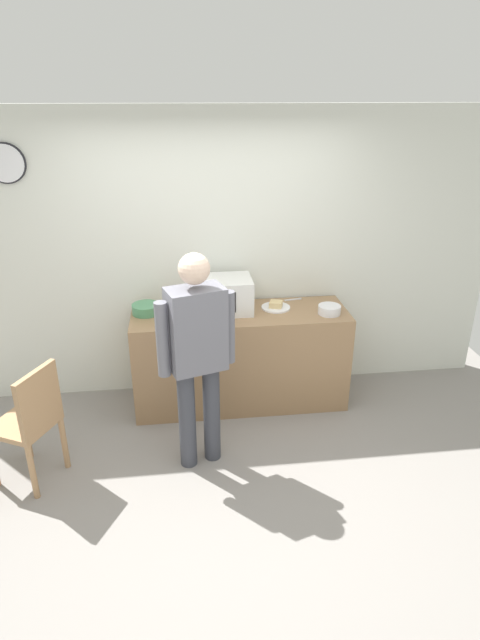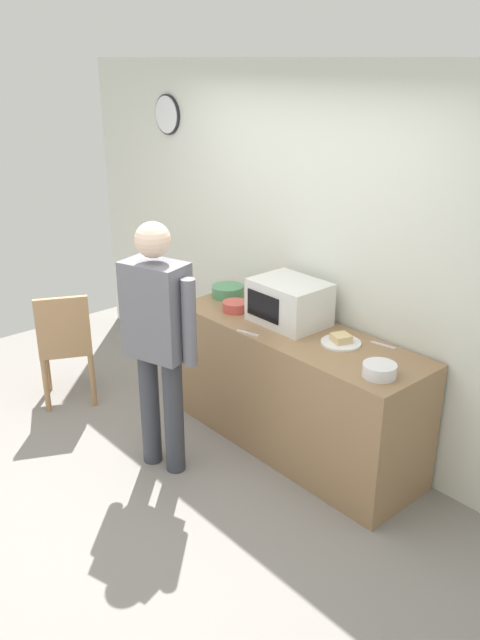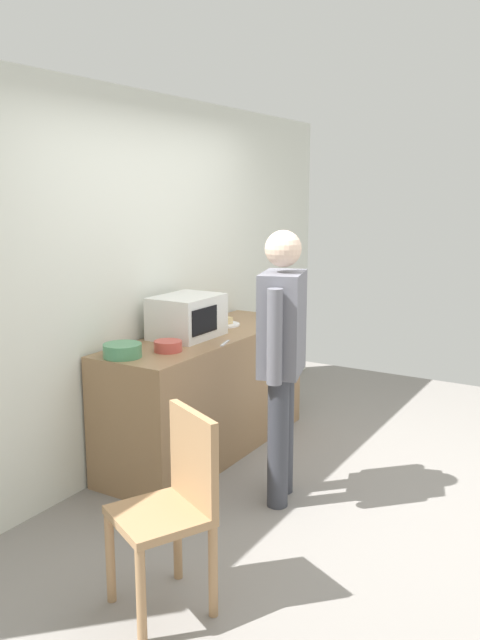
{
  "view_description": "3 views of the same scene",
  "coord_description": "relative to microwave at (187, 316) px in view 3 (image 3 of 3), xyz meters",
  "views": [
    {
      "loc": [
        -0.26,
        -2.98,
        2.69
      ],
      "look_at": [
        0.2,
        0.75,
        1.04
      ],
      "focal_mm": 29.27,
      "sensor_mm": 36.0,
      "label": 1
    },
    {
      "loc": [
        2.98,
        -1.67,
        2.6
      ],
      "look_at": [
        0.13,
        0.83,
        1.04
      ],
      "focal_mm": 36.0,
      "sensor_mm": 36.0,
      "label": 2
    },
    {
      "loc": [
        -3.6,
        -1.37,
        1.93
      ],
      "look_at": [
        0.13,
        0.86,
        1.06
      ],
      "focal_mm": 36.49,
      "sensor_mm": 36.0,
      "label": 3
    }
  ],
  "objects": [
    {
      "name": "wooden_chair",
      "position": [
        -1.48,
        -0.97,
        -0.52
      ],
      "size": [
        0.54,
        0.54,
        0.94
      ],
      "color": "#A87F56",
      "rests_on": "ground_plane"
    },
    {
      "name": "spoon_utensil",
      "position": [
        -0.04,
        -0.34,
        -0.15
      ],
      "size": [
        0.17,
        0.07,
        0.01
      ],
      "primitive_type": "cube",
      "rotation": [
        0.0,
        0.0,
        0.28
      ],
      "color": "silver",
      "rests_on": "kitchen_counter"
    },
    {
      "name": "sandwich_plate",
      "position": [
        0.47,
        -0.0,
        -0.13
      ],
      "size": [
        0.26,
        0.26,
        0.07
      ],
      "color": "white",
      "rests_on": "kitchen_counter"
    },
    {
      "name": "kitchen_counter",
      "position": [
        0.14,
        -0.07,
        -0.6
      ],
      "size": [
        1.91,
        0.62,
        0.9
      ],
      "primitive_type": "cube",
      "color": "#93704C",
      "rests_on": "ground_plane"
    },
    {
      "name": "back_wall",
      "position": [
        -0.12,
        0.31,
        0.26
      ],
      "size": [
        5.4,
        0.13,
        2.6
      ],
      "color": "silver",
      "rests_on": "ground_plane"
    },
    {
      "name": "mixing_bowl",
      "position": [
        0.92,
        -0.18,
        -0.11
      ],
      "size": [
        0.2,
        0.2,
        0.08
      ],
      "primitive_type": "cylinder",
      "color": "white",
      "rests_on": "kitchen_counter"
    },
    {
      "name": "fork_utensil",
      "position": [
        0.67,
        0.18,
        -0.15
      ],
      "size": [
        0.17,
        0.05,
        0.01
      ],
      "primitive_type": "cube",
      "rotation": [
        0.0,
        0.0,
        0.18
      ],
      "color": "silver",
      "rests_on": "kitchen_counter"
    },
    {
      "name": "person_standing",
      "position": [
        -0.27,
        -0.9,
        -0.05
      ],
      "size": [
        0.57,
        0.35,
        1.7
      ],
      "color": "#393B44",
      "rests_on": "ground_plane"
    },
    {
      "name": "microwave",
      "position": [
        0.0,
        0.0,
        0.0
      ],
      "size": [
        0.5,
        0.39,
        0.3
      ],
      "color": "silver",
      "rests_on": "kitchen_counter"
    },
    {
      "name": "cereal_bowl",
      "position": [
        -0.41,
        -0.14,
        -0.12
      ],
      "size": [
        0.18,
        0.18,
        0.07
      ],
      "primitive_type": "cylinder",
      "color": "#C64C42",
      "rests_on": "kitchen_counter"
    },
    {
      "name": "ground_plane",
      "position": [
        -0.11,
        -1.29,
        -1.05
      ],
      "size": [
        6.0,
        6.0,
        0.0
      ],
      "primitive_type": "plane",
      "color": "gray"
    },
    {
      "name": "salad_bowl",
      "position": [
        -0.68,
        0.02,
        -0.11
      ],
      "size": [
        0.24,
        0.24,
        0.09
      ],
      "primitive_type": "cylinder",
      "color": "#4C8E60",
      "rests_on": "kitchen_counter"
    }
  ]
}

